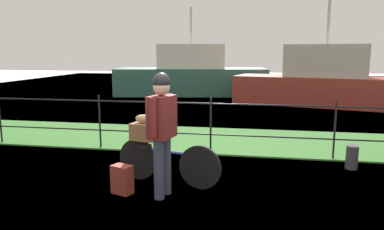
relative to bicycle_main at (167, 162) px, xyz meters
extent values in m
plane|color=beige|center=(0.44, -0.50, -0.34)|extent=(60.00, 60.00, 0.00)
cube|color=#38702D|center=(0.44, 2.81, -0.32)|extent=(27.00, 2.40, 0.03)
plane|color=#60849E|center=(0.44, 10.94, -0.34)|extent=(30.00, 30.00, 0.00)
cylinder|color=black|center=(-4.06, 1.72, 0.20)|extent=(0.04, 0.04, 1.08)
cylinder|color=black|center=(-1.81, 1.72, 0.20)|extent=(0.04, 0.04, 1.08)
cylinder|color=black|center=(0.44, 1.72, 0.20)|extent=(0.04, 0.04, 1.08)
cylinder|color=black|center=(2.69, 1.72, 0.20)|extent=(0.04, 0.04, 1.08)
cylinder|color=black|center=(0.44, 1.72, 0.04)|extent=(18.00, 0.03, 0.03)
cylinder|color=black|center=(0.44, 1.72, 0.64)|extent=(18.00, 0.03, 0.03)
cylinder|color=black|center=(0.52, -0.12, -0.02)|extent=(0.63, 0.19, 0.64)
cylinder|color=black|center=(-0.48, 0.11, -0.02)|extent=(0.63, 0.19, 0.64)
cylinder|color=#3D569E|center=(0.02, 0.00, 0.16)|extent=(0.79, 0.23, 0.04)
cube|color=black|center=(-0.36, 0.09, 0.20)|extent=(0.22, 0.13, 0.06)
cube|color=slate|center=(-0.36, 0.09, 0.29)|extent=(0.39, 0.24, 0.02)
cube|color=brown|center=(-0.36, 0.09, 0.43)|extent=(0.42, 0.36, 0.25)
ellipsoid|color=tan|center=(-0.36, 0.09, 0.62)|extent=(0.30, 0.20, 0.13)
sphere|color=tan|center=(-0.25, 0.06, 0.68)|extent=(0.11, 0.11, 0.11)
cylinder|color=#383D51|center=(0.08, -0.38, 0.07)|extent=(0.14, 0.14, 0.82)
cylinder|color=#383D51|center=(0.04, -0.57, 0.07)|extent=(0.14, 0.14, 0.82)
cube|color=maroon|center=(0.06, -0.48, 0.76)|extent=(0.34, 0.45, 0.56)
cylinder|color=maroon|center=(0.11, -0.26, 0.79)|extent=(0.10, 0.10, 0.50)
cylinder|color=maroon|center=(0.01, -0.69, 0.79)|extent=(0.10, 0.10, 0.50)
sphere|color=tan|center=(0.06, -0.48, 1.15)|extent=(0.22, 0.22, 0.22)
sphere|color=black|center=(0.06, -0.48, 1.23)|extent=(0.23, 0.23, 0.23)
cube|color=maroon|center=(-0.52, -0.48, -0.14)|extent=(0.33, 0.27, 0.40)
cylinder|color=#38383D|center=(2.89, 1.22, -0.14)|extent=(0.20, 0.20, 0.40)
cube|color=#9E3328|center=(3.69, 8.82, 0.18)|extent=(6.67, 3.35, 1.03)
cube|color=#B7B2A8|center=(3.69, 8.82, 1.27)|extent=(3.05, 1.91, 1.16)
cylinder|color=#B2B2B2|center=(3.69, 8.82, 2.65)|extent=(0.10, 0.10, 1.60)
cube|color=#336656|center=(-1.69, 11.32, 0.26)|extent=(6.95, 3.24, 1.19)
cube|color=silver|center=(-1.69, 11.32, 1.38)|extent=(3.15, 1.99, 1.07)
cylinder|color=#B2B2B2|center=(-1.69, 11.32, 2.72)|extent=(0.10, 0.10, 1.60)
camera|label=1|loc=(1.29, -5.09, 1.62)|focal=34.32mm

